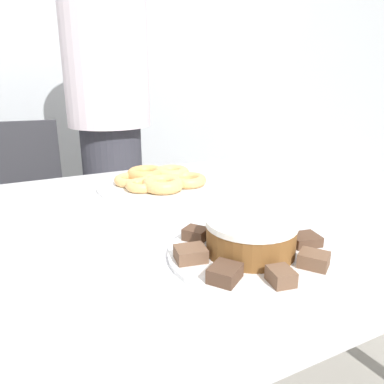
{
  "coord_description": "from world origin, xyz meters",
  "views": [
    {
      "loc": [
        -0.45,
        -0.84,
        1.08
      ],
      "look_at": [
        -0.03,
        -0.0,
        0.79
      ],
      "focal_mm": 35.0,
      "sensor_mm": 36.0,
      "label": 1
    }
  ],
  "objects_px": {
    "office_chair_left": "(21,231)",
    "frosted_cake": "(251,236)",
    "plate_donuts": "(156,186)",
    "napkin": "(326,189)",
    "person_standing": "(109,116)",
    "plate_cake": "(250,254)"
  },
  "relations": [
    {
      "from": "plate_cake",
      "to": "frosted_cake",
      "type": "bearing_deg",
      "value": 0.0
    },
    {
      "from": "plate_donuts",
      "to": "frosted_cake",
      "type": "relative_size",
      "value": 2.11
    },
    {
      "from": "office_chair_left",
      "to": "plate_cake",
      "type": "xyz_separation_m",
      "value": [
        0.4,
        -1.15,
        0.32
      ]
    },
    {
      "from": "office_chair_left",
      "to": "frosted_cake",
      "type": "distance_m",
      "value": 1.27
    },
    {
      "from": "person_standing",
      "to": "plate_donuts",
      "type": "distance_m",
      "value": 0.66
    },
    {
      "from": "plate_cake",
      "to": "plate_donuts",
      "type": "relative_size",
      "value": 0.87
    },
    {
      "from": "plate_cake",
      "to": "frosted_cake",
      "type": "height_order",
      "value": "frosted_cake"
    },
    {
      "from": "person_standing",
      "to": "frosted_cake",
      "type": "relative_size",
      "value": 9.38
    },
    {
      "from": "office_chair_left",
      "to": "plate_donuts",
      "type": "relative_size",
      "value": 2.31
    },
    {
      "from": "person_standing",
      "to": "frosted_cake",
      "type": "bearing_deg",
      "value": -91.68
    },
    {
      "from": "frosted_cake",
      "to": "napkin",
      "type": "distance_m",
      "value": 0.55
    },
    {
      "from": "plate_cake",
      "to": "plate_donuts",
      "type": "bearing_deg",
      "value": 88.73
    },
    {
      "from": "office_chair_left",
      "to": "frosted_cake",
      "type": "xyz_separation_m",
      "value": [
        0.4,
        -1.15,
        0.36
      ]
    },
    {
      "from": "person_standing",
      "to": "plate_donuts",
      "type": "relative_size",
      "value": 4.45
    },
    {
      "from": "plate_donuts",
      "to": "plate_cake",
      "type": "bearing_deg",
      "value": -91.27
    },
    {
      "from": "office_chair_left",
      "to": "napkin",
      "type": "xyz_separation_m",
      "value": [
        0.89,
        -0.89,
        0.31
      ]
    },
    {
      "from": "office_chair_left",
      "to": "napkin",
      "type": "bearing_deg",
      "value": -37.73
    },
    {
      "from": "person_standing",
      "to": "napkin",
      "type": "distance_m",
      "value": 1.03
    },
    {
      "from": "plate_donuts",
      "to": "napkin",
      "type": "height_order",
      "value": "plate_donuts"
    },
    {
      "from": "office_chair_left",
      "to": "plate_cake",
      "type": "relative_size",
      "value": 2.65
    },
    {
      "from": "plate_donuts",
      "to": "napkin",
      "type": "xyz_separation_m",
      "value": [
        0.47,
        -0.28,
        -0.0
      ]
    },
    {
      "from": "plate_cake",
      "to": "napkin",
      "type": "distance_m",
      "value": 0.55
    }
  ]
}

